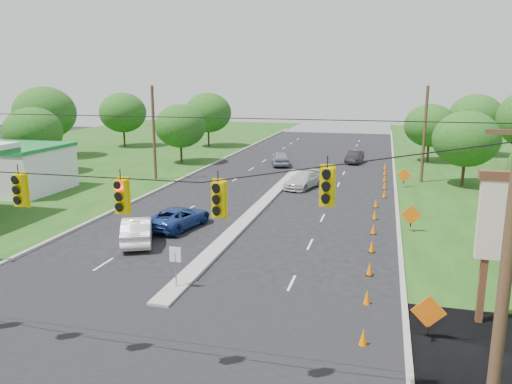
# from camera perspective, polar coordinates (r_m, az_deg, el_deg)

# --- Properties ---
(ground) EXTENTS (160.00, 160.00, 0.00)m
(ground) POSITION_cam_1_polar(r_m,az_deg,el_deg) (18.91, -16.64, -17.71)
(ground) COLOR black
(ground) RESTS_ON ground
(cross_street) EXTENTS (160.00, 14.00, 0.02)m
(cross_street) POSITION_cam_1_polar(r_m,az_deg,el_deg) (18.91, -16.64, -17.71)
(cross_street) COLOR black
(cross_street) RESTS_ON ground
(curb_left) EXTENTS (0.25, 110.00, 0.16)m
(curb_left) POSITION_cam_1_polar(r_m,az_deg,el_deg) (48.67, -8.82, 1.28)
(curb_left) COLOR gray
(curb_left) RESTS_ON ground
(curb_right) EXTENTS (0.25, 110.00, 0.16)m
(curb_right) POSITION_cam_1_polar(r_m,az_deg,el_deg) (44.83, 15.67, -0.01)
(curb_right) COLOR gray
(curb_right) RESTS_ON ground
(median) EXTENTS (1.00, 34.00, 0.18)m
(median) POSITION_cam_1_polar(r_m,az_deg,el_deg) (37.14, 0.12, -2.08)
(median) COLOR gray
(median) RESTS_ON ground
(median_sign) EXTENTS (0.55, 0.06, 2.05)m
(median_sign) POSITION_cam_1_polar(r_m,az_deg,el_deg) (23.11, -9.20, -7.62)
(median_sign) COLOR gray
(median_sign) RESTS_ON ground
(signal_span) EXTENTS (25.60, 0.32, 9.00)m
(signal_span) POSITION_cam_1_polar(r_m,az_deg,el_deg) (16.23, -19.69, -3.91)
(signal_span) COLOR #422D1C
(signal_span) RESTS_ON ground
(utility_pole_far_left) EXTENTS (0.28, 0.28, 9.00)m
(utility_pole_far_left) POSITION_cam_1_polar(r_m,az_deg,el_deg) (49.01, -11.59, 6.57)
(utility_pole_far_left) COLOR #422D1C
(utility_pole_far_left) RESTS_ON ground
(utility_pole_far_right) EXTENTS (0.28, 0.28, 9.00)m
(utility_pole_far_right) POSITION_cam_1_polar(r_m,az_deg,el_deg) (49.20, 18.69, 6.19)
(utility_pole_far_right) COLOR #422D1C
(utility_pole_far_right) RESTS_ON ground
(cone_0) EXTENTS (0.32, 0.32, 0.70)m
(cone_0) POSITION_cam_1_polar(r_m,az_deg,el_deg) (19.08, 12.15, -15.95)
(cone_0) COLOR #FD7200
(cone_0) RESTS_ON ground
(cone_1) EXTENTS (0.32, 0.32, 0.70)m
(cone_1) POSITION_cam_1_polar(r_m,az_deg,el_deg) (22.23, 12.56, -11.70)
(cone_1) COLOR #FD7200
(cone_1) RESTS_ON ground
(cone_2) EXTENTS (0.32, 0.32, 0.70)m
(cone_2) POSITION_cam_1_polar(r_m,az_deg,el_deg) (25.47, 12.86, -8.52)
(cone_2) COLOR #FD7200
(cone_2) RESTS_ON ground
(cone_3) EXTENTS (0.32, 0.32, 0.70)m
(cone_3) POSITION_cam_1_polar(r_m,az_deg,el_deg) (28.77, 13.09, -6.07)
(cone_3) COLOR #FD7200
(cone_3) RESTS_ON ground
(cone_4) EXTENTS (0.32, 0.32, 0.70)m
(cone_4) POSITION_cam_1_polar(r_m,az_deg,el_deg) (32.11, 13.27, -4.12)
(cone_4) COLOR #FD7200
(cone_4) RESTS_ON ground
(cone_5) EXTENTS (0.32, 0.32, 0.70)m
(cone_5) POSITION_cam_1_polar(r_m,az_deg,el_deg) (35.49, 13.42, -2.54)
(cone_5) COLOR #FD7200
(cone_5) RESTS_ON ground
(cone_6) EXTENTS (0.32, 0.32, 0.70)m
(cone_6) POSITION_cam_1_polar(r_m,az_deg,el_deg) (38.88, 13.54, -1.23)
(cone_6) COLOR #FD7200
(cone_6) RESTS_ON ground
(cone_7) EXTENTS (0.32, 0.32, 0.70)m
(cone_7) POSITION_cam_1_polar(r_m,az_deg,el_deg) (42.29, 14.45, -0.18)
(cone_7) COLOR #FD7200
(cone_7) RESTS_ON ground
(cone_8) EXTENTS (0.32, 0.32, 0.70)m
(cone_8) POSITION_cam_1_polar(r_m,az_deg,el_deg) (45.72, 14.48, 0.75)
(cone_8) COLOR #FD7200
(cone_8) RESTS_ON ground
(cone_9) EXTENTS (0.32, 0.32, 0.70)m
(cone_9) POSITION_cam_1_polar(r_m,az_deg,el_deg) (49.16, 14.50, 1.55)
(cone_9) COLOR #FD7200
(cone_9) RESTS_ON ground
(cone_10) EXTENTS (0.32, 0.32, 0.70)m
(cone_10) POSITION_cam_1_polar(r_m,az_deg,el_deg) (52.60, 14.52, 2.25)
(cone_10) COLOR #FD7200
(cone_10) RESTS_ON ground
(cone_11) EXTENTS (0.32, 0.32, 0.70)m
(cone_11) POSITION_cam_1_polar(r_m,az_deg,el_deg) (56.05, 14.53, 2.86)
(cone_11) COLOR #FD7200
(cone_11) RESTS_ON ground
(work_sign_0) EXTENTS (1.27, 0.58, 1.37)m
(work_sign_0) POSITION_cam_1_polar(r_m,az_deg,el_deg) (19.74, 19.11, -12.97)
(work_sign_0) COLOR black
(work_sign_0) RESTS_ON ground
(work_sign_1) EXTENTS (1.27, 0.58, 1.37)m
(work_sign_1) POSITION_cam_1_polar(r_m,az_deg,el_deg) (32.93, 17.31, -2.60)
(work_sign_1) COLOR black
(work_sign_1) RESTS_ON ground
(work_sign_2) EXTENTS (1.27, 0.58, 1.37)m
(work_sign_2) POSITION_cam_1_polar(r_m,az_deg,el_deg) (46.60, 16.57, 1.77)
(work_sign_2) COLOR black
(work_sign_2) RESTS_ON ground
(tree_2) EXTENTS (5.88, 5.88, 6.86)m
(tree_2) POSITION_cam_1_polar(r_m,az_deg,el_deg) (56.24, -24.13, 6.31)
(tree_2) COLOR black
(tree_2) RESTS_ON ground
(tree_3) EXTENTS (7.56, 7.56, 8.82)m
(tree_3) POSITION_cam_1_polar(r_m,az_deg,el_deg) (67.70, -23.00, 8.33)
(tree_3) COLOR black
(tree_3) RESTS_ON ground
(tree_4) EXTENTS (6.72, 6.72, 7.84)m
(tree_4) POSITION_cam_1_polar(r_m,az_deg,el_deg) (75.58, -14.98, 8.76)
(tree_4) COLOR black
(tree_4) RESTS_ON ground
(tree_5) EXTENTS (5.88, 5.88, 6.86)m
(tree_5) POSITION_cam_1_polar(r_m,az_deg,el_deg) (58.70, -8.64, 7.47)
(tree_5) COLOR black
(tree_5) RESTS_ON ground
(tree_6) EXTENTS (6.72, 6.72, 7.84)m
(tree_6) POSITION_cam_1_polar(r_m,az_deg,el_deg) (73.32, -5.49, 9.02)
(tree_6) COLOR black
(tree_6) RESTS_ON ground
(tree_9) EXTENTS (5.88, 5.88, 6.86)m
(tree_9) POSITION_cam_1_polar(r_m,az_deg,el_deg) (48.61, 22.89, 5.61)
(tree_9) COLOR black
(tree_9) RESTS_ON ground
(tree_11) EXTENTS (6.72, 6.72, 7.84)m
(tree_11) POSITION_cam_1_polar(r_m,az_deg,el_deg) (69.85, 23.80, 7.85)
(tree_11) COLOR black
(tree_11) RESTS_ON ground
(tree_12) EXTENTS (5.88, 5.88, 6.86)m
(tree_12) POSITION_cam_1_polar(r_m,az_deg,el_deg) (62.24, 19.26, 7.19)
(tree_12) COLOR black
(tree_12) RESTS_ON ground
(white_sedan) EXTENTS (3.49, 5.02, 1.57)m
(white_sedan) POSITION_cam_1_polar(r_m,az_deg,el_deg) (30.39, -13.42, -4.22)
(white_sedan) COLOR white
(white_sedan) RESTS_ON ground
(blue_pickup) EXTENTS (3.31, 5.42, 1.40)m
(blue_pickup) POSITION_cam_1_polar(r_m,az_deg,el_deg) (32.95, -8.82, -2.87)
(blue_pickup) COLOR navy
(blue_pickup) RESTS_ON ground
(silver_car_far) EXTENTS (3.33, 5.31, 1.43)m
(silver_car_far) POSITION_cam_1_polar(r_m,az_deg,el_deg) (44.92, 5.42, 1.37)
(silver_car_far) COLOR silver
(silver_car_far) RESTS_ON ground
(silver_car_oncoming) EXTENTS (3.11, 5.09, 1.62)m
(silver_car_oncoming) POSITION_cam_1_polar(r_m,az_deg,el_deg) (56.85, 2.80, 3.85)
(silver_car_oncoming) COLOR gray
(silver_car_oncoming) RESTS_ON ground
(dark_car_receding) EXTENTS (2.06, 4.49, 1.43)m
(dark_car_receding) POSITION_cam_1_polar(r_m,az_deg,el_deg) (59.73, 11.20, 3.95)
(dark_car_receding) COLOR black
(dark_car_receding) RESTS_ON ground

